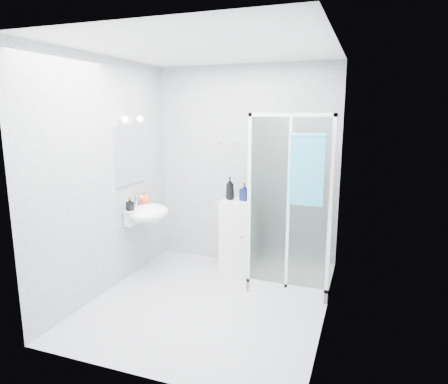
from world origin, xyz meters
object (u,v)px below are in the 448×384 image
at_px(shower_enclosure, 286,248).
at_px(hand_towel, 307,168).
at_px(soap_dispenser_black, 130,204).
at_px(shampoo_bottle_b, 245,192).
at_px(soap_dispenser_orange, 145,198).
at_px(shampoo_bottle_a, 230,188).
at_px(storage_cabinet, 237,235).
at_px(wall_basin, 147,213).

xyz_separation_m(shower_enclosure, hand_towel, (0.27, -0.40, 1.01)).
bearing_deg(soap_dispenser_black, shampoo_bottle_b, 32.12).
distance_m(hand_towel, soap_dispenser_orange, 2.11).
distance_m(shampoo_bottle_b, soap_dispenser_orange, 1.25).
height_order(shampoo_bottle_a, shampoo_bottle_b, shampoo_bottle_a).
xyz_separation_m(storage_cabinet, soap_dispenser_orange, (-1.09, -0.41, 0.49)).
bearing_deg(soap_dispenser_black, shampoo_bottle_a, 36.63).
bearing_deg(soap_dispenser_orange, shampoo_bottle_b, 19.05).
relative_size(shower_enclosure, wall_basin, 3.57).
distance_m(wall_basin, storage_cabinet, 1.17).
relative_size(shampoo_bottle_b, soap_dispenser_black, 1.42).
xyz_separation_m(shower_enclosure, soap_dispenser_orange, (-1.77, -0.17, 0.50)).
bearing_deg(soap_dispenser_orange, shower_enclosure, 5.33).
relative_size(storage_cabinet, soap_dispenser_black, 5.89).
height_order(hand_towel, shampoo_bottle_b, hand_towel).
bearing_deg(storage_cabinet, soap_dispenser_orange, -160.82).
bearing_deg(storage_cabinet, shampoo_bottle_a, -178.60).
distance_m(storage_cabinet, soap_dispenser_black, 1.41).
distance_m(shampoo_bottle_a, shampoo_bottle_b, 0.19).
relative_size(hand_towel, shampoo_bottle_a, 2.54).
xyz_separation_m(shower_enclosure, shampoo_bottle_a, (-0.78, 0.24, 0.61)).
bearing_deg(shampoo_bottle_a, soap_dispenser_orange, -157.86).
xyz_separation_m(wall_basin, shampoo_bottle_b, (1.07, 0.56, 0.23)).
height_order(hand_towel, soap_dispenser_black, hand_towel).
height_order(storage_cabinet, soap_dispenser_black, soap_dispenser_black).
relative_size(shampoo_bottle_b, soap_dispenser_orange, 1.29).
bearing_deg(shower_enclosure, hand_towel, -56.44).
height_order(shampoo_bottle_a, soap_dispenser_orange, shampoo_bottle_a).
height_order(wall_basin, shampoo_bottle_b, shampoo_bottle_b).
bearing_deg(soap_dispenser_black, wall_basin, 57.59).
xyz_separation_m(storage_cabinet, hand_towel, (0.94, -0.64, 0.99)).
relative_size(wall_basin, shampoo_bottle_a, 1.94).
bearing_deg(storage_cabinet, wall_basin, -151.51).
xyz_separation_m(shampoo_bottle_a, soap_dispenser_orange, (-0.99, -0.40, -0.11)).
xyz_separation_m(shampoo_bottle_b, soap_dispenser_black, (-1.18, -0.74, -0.09)).
relative_size(storage_cabinet, hand_towel, 1.25).
xyz_separation_m(wall_basin, shampoo_bottle_a, (0.88, 0.56, 0.27)).
bearing_deg(shampoo_bottle_b, shower_enclosure, -22.54).
relative_size(hand_towel, soap_dispenser_orange, 4.27).
distance_m(wall_basin, hand_towel, 2.03).
bearing_deg(shampoo_bottle_a, shower_enclosure, -17.07).
distance_m(shower_enclosure, wall_basin, 1.72).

